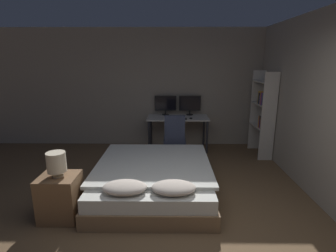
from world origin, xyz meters
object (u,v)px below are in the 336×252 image
Objects in this scene: nightstand at (60,197)px; bookshelf at (264,110)px; monitor_right at (190,104)px; desk at (178,121)px; keyboard at (178,119)px; bedside_lamp at (56,162)px; monitor_left at (165,104)px; computer_mouse at (191,118)px; bed at (153,178)px; office_chair at (175,143)px.

bookshelf is at bearing 35.07° from nightstand.
desk is at bearing -140.88° from monitor_right.
monitor_right is 1.61m from bookshelf.
bedside_lamp is at bearing -122.06° from keyboard.
computer_mouse is (0.56, -0.45, -0.24)m from monitor_left.
nightstand is at bearing -119.89° from desk.
keyboard is (0.28, -0.45, -0.25)m from monitor_left.
keyboard is (1.57, 2.51, 0.47)m from nightstand.
desk is at bearing 140.89° from computer_mouse.
bookshelf is (1.77, -0.16, 0.23)m from keyboard.
office_chair is at bearing 75.62° from bed.
desk is 19.43× the size of computer_mouse.
nightstand is 1.17× the size of monitor_right.
bedside_lamp is 2.96m from keyboard.
nightstand is 0.33× the size of bookshelf.
bedside_lamp reaches higher than desk.
keyboard reaches higher than bed.
monitor_right reaches higher than keyboard.
nightstand is at bearing -122.06° from keyboard.
bed is at bearing -142.91° from bookshelf.
monitor_right reaches higher than nightstand.
monitor_left reaches higher than bedside_lamp.
bedside_lamp reaches higher than computer_mouse.
nightstand is at bearing -149.10° from bed.
computer_mouse is at bearing 53.68° from office_chair.
computer_mouse reaches higher than nightstand.
computer_mouse is (0.28, -0.00, 0.01)m from keyboard.
bed is 1.44m from bedside_lamp.
computer_mouse is (1.85, 2.51, 0.00)m from bedside_lamp.
nightstand is 1.17× the size of monitor_left.
bedside_lamp is at bearing -126.37° from computer_mouse.
desk reaches higher than bed.
bookshelf is (1.49, -0.16, 0.23)m from computer_mouse.
bedside_lamp reaches higher than nightstand.
nightstand is 1.86× the size of bedside_lamp.
desk is 2.73× the size of monitor_left.
desk is (0.42, 2.05, 0.43)m from bed.
bedside_lamp is 3.24m from monitor_left.
monitor_left is at bearing 66.46° from nightstand.
keyboard is at bearing 57.94° from bedside_lamp.
keyboard reaches higher than desk.
nightstand is at bearing -113.54° from monitor_left.
bedside_lamp is at bearing -113.54° from monitor_left.
keyboard is (0.42, 1.82, 0.53)m from bed.
monitor_right is at bearing 89.48° from computer_mouse.
computer_mouse is at bearing -39.12° from monitor_left.
office_chair reaches higher than computer_mouse.
bed is at bearing -103.09° from keyboard.
bedside_lamp is 0.84× the size of keyboard.
desk is 2.73× the size of monitor_right.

